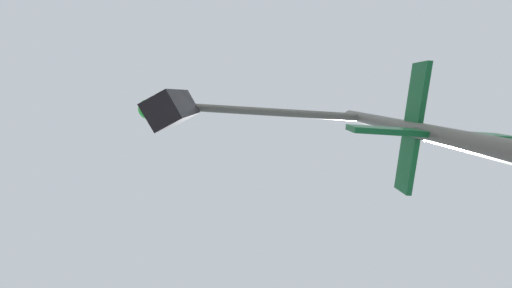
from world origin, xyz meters
TOP-DOWN VIEW (x-y plane):
  - traffic_signal_near at (-5.95, -6.10)m, footprint 2.42×1.65m

SIDE VIEW (x-z plane):
  - traffic_signal_near at x=-5.95m, z-range 1.07..6.46m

